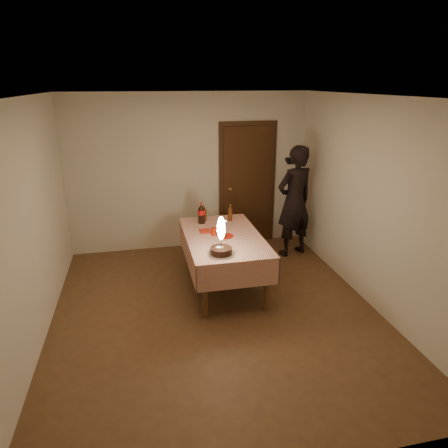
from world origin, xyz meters
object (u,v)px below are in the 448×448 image
Objects in this scene: dining_table at (223,242)px; amber_bottle_right at (230,213)px; red_plate at (225,236)px; cola_bottle at (201,213)px; amber_bottle_left at (204,213)px; photographer at (294,202)px; red_cup at (214,232)px; birthday_cake at (221,245)px; clear_cup at (223,230)px.

amber_bottle_right is at bearing 68.12° from dining_table.
amber_bottle_right is (0.21, 0.62, 0.11)m from red_plate.
cola_bottle reaches higher than dining_table.
dining_table is 6.75× the size of amber_bottle_left.
photographer reaches higher than amber_bottle_left.
red_cup is 0.54m from cola_bottle.
red_cup is 0.31× the size of cola_bottle.
cola_bottle reaches higher than amber_bottle_right.
amber_bottle_left is (0.01, 1.24, -0.00)m from birthday_cake.
clear_cup is 0.58m from amber_bottle_left.
amber_bottle_right reaches higher than dining_table.
amber_bottle_left reaches higher than red_cup.
photographer is (1.49, 0.82, 0.10)m from red_cup.
amber_bottle_right reaches higher than clear_cup.
red_cup is at bearing -80.83° from cola_bottle.
clear_cup is at bearing -64.14° from cola_bottle.
cola_bottle is at bearing 92.54° from birthday_cake.
amber_bottle_right is (0.21, 0.49, 0.07)m from clear_cup.
cola_bottle reaches higher than red_cup.
red_cup is at bearing -151.20° from photographer.
photographer is at bearing 32.23° from dining_table.
red_cup is at bearing 150.81° from red_plate.
amber_bottle_left is 1.00× the size of amber_bottle_right.
birthday_cake is at bearing -92.89° from red_cup.
clear_cup is (0.02, 0.09, 0.15)m from dining_table.
red_plate reaches higher than dining_table.
red_cup is 0.15m from clear_cup.
cola_bottle is 0.17× the size of photographer.
cola_bottle is 1.60m from photographer.
amber_bottle_left reaches higher than dining_table.
birthday_cake reaches higher than cola_bottle.
dining_table is 5.42× the size of cola_bottle.
photographer is (1.34, 0.77, 0.10)m from clear_cup.
amber_bottle_left is (-0.03, 0.60, 0.07)m from red_cup.
photographer reaches higher than birthday_cake.
birthday_cake is 0.72m from clear_cup.
clear_cup is at bearing 90.73° from red_plate.
cola_bottle is 0.11m from amber_bottle_left.
clear_cup is 0.35× the size of amber_bottle_left.
birthday_cake reaches higher than amber_bottle_right.
red_cup reaches higher than red_plate.
birthday_cake is at bearing -108.21° from amber_bottle_right.
amber_bottle_left and amber_bottle_right have the same top height.
amber_bottle_right reaches higher than red_cup.
red_plate is at bearing -108.80° from amber_bottle_right.
red_cup is 1.70m from photographer.
photographer reaches higher than cola_bottle.
cola_bottle is at bearing 99.17° from red_cup.
red_plate is 0.86× the size of amber_bottle_left.
red_cup is 0.39× the size of amber_bottle_right.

